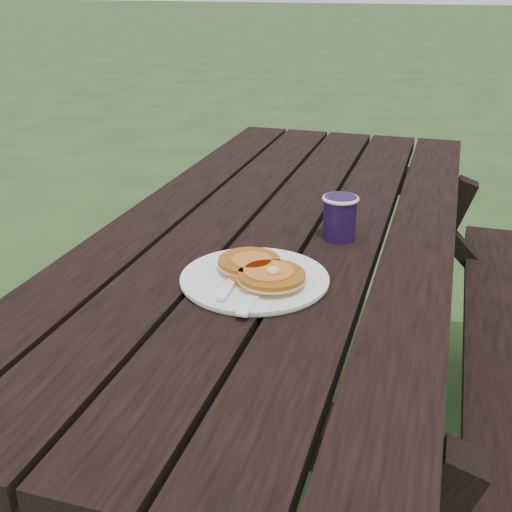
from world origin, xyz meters
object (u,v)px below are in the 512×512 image
(picnic_table, at_px, (283,361))
(pancake_stack, at_px, (261,271))
(plate, at_px, (255,280))
(coffee_cup, at_px, (340,215))

(picnic_table, height_order, pancake_stack, pancake_stack)
(plate, xyz_separation_m, coffee_cup, (0.11, 0.25, 0.05))
(picnic_table, relative_size, plate, 6.84)
(picnic_table, bearing_deg, pancake_stack, -83.15)
(plate, bearing_deg, picnic_table, 94.82)
(plate, relative_size, coffee_cup, 2.83)
(pancake_stack, height_order, coffee_cup, coffee_cup)
(coffee_cup, bearing_deg, picnic_table, 150.02)
(picnic_table, bearing_deg, plate, -85.18)
(picnic_table, distance_m, coffee_cup, 0.46)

